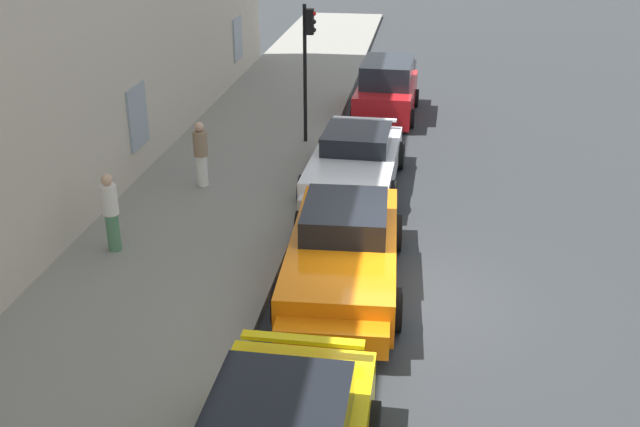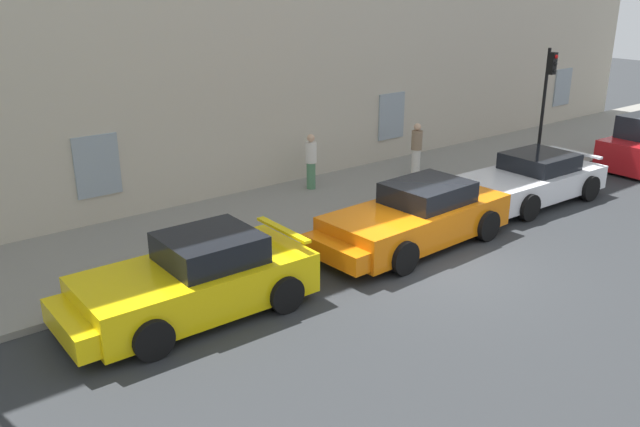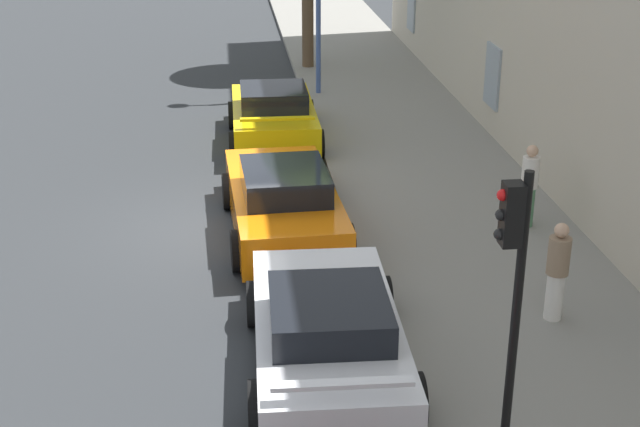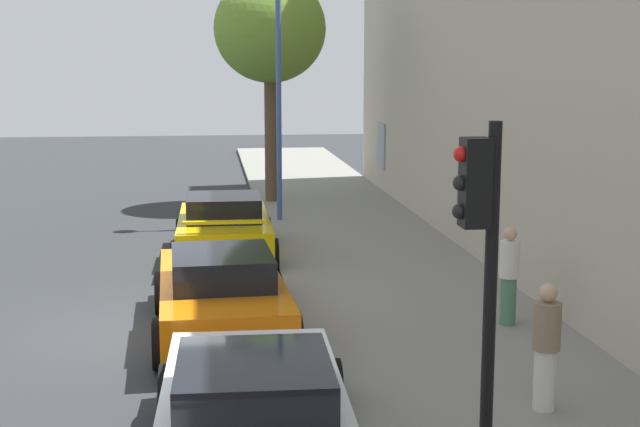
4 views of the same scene
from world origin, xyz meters
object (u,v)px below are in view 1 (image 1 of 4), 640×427
at_px(traffic_light, 308,50).
at_px(pedestrian_admiring, 201,153).
at_px(sportscar_white_middle, 354,164).
at_px(sportscar_yellow_flank, 343,256).
at_px(pedestrian_strolling, 111,211).
at_px(hatchback_parked, 387,91).

relative_size(traffic_light, pedestrian_admiring, 2.38).
height_order(sportscar_white_middle, traffic_light, traffic_light).
distance_m(sportscar_yellow_flank, traffic_light, 8.19).
bearing_deg(pedestrian_strolling, hatchback_parked, -24.19).
xyz_separation_m(sportscar_yellow_flank, pedestrian_strolling, (0.59, 4.57, 0.32)).
relative_size(hatchback_parked, pedestrian_admiring, 2.53).
distance_m(traffic_light, pedestrian_admiring, 4.46).
height_order(hatchback_parked, traffic_light, traffic_light).
distance_m(traffic_light, pedestrian_strolling, 7.81).
relative_size(sportscar_yellow_flank, pedestrian_admiring, 3.29).
distance_m(sportscar_white_middle, traffic_light, 3.91).
relative_size(pedestrian_admiring, pedestrian_strolling, 0.98).
relative_size(sportscar_yellow_flank, pedestrian_strolling, 3.23).
height_order(traffic_light, pedestrian_admiring, traffic_light).
relative_size(sportscar_white_middle, hatchback_parked, 1.21).
distance_m(hatchback_parked, pedestrian_strolling, 11.42).
bearing_deg(sportscar_white_middle, traffic_light, 28.53).
height_order(sportscar_yellow_flank, pedestrian_strolling, pedestrian_strolling).
distance_m(sportscar_yellow_flank, pedestrian_admiring, 5.63).
bearing_deg(hatchback_parked, traffic_light, 149.14).
bearing_deg(pedestrian_strolling, sportscar_yellow_flank, -97.35).
bearing_deg(sportscar_white_middle, hatchback_parked, -3.61).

